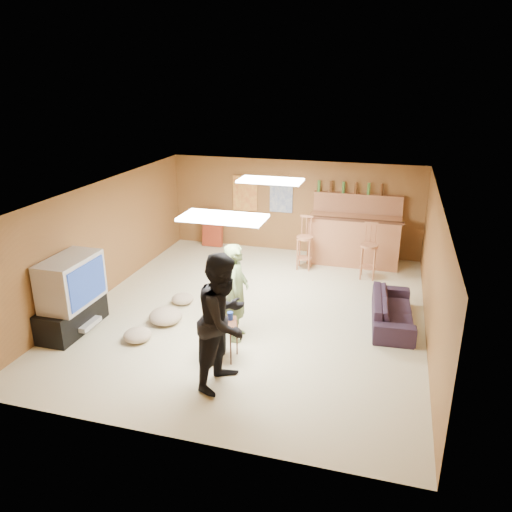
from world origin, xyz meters
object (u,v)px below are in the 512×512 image
(tv_body, at_px, (71,281))
(bar_counter, at_px, (354,241))
(tray_table, at_px, (221,340))
(person_black, at_px, (224,321))
(sofa, at_px, (393,310))
(person_olive, at_px, (237,292))

(tv_body, height_order, bar_counter, tv_body)
(bar_counter, height_order, tray_table, bar_counter)
(tv_body, xyz_separation_m, person_black, (2.89, -0.74, 0.06))
(tv_body, distance_m, sofa, 5.41)
(bar_counter, height_order, sofa, bar_counter)
(person_olive, height_order, tray_table, person_olive)
(sofa, bearing_deg, person_olive, 112.34)
(tv_body, distance_m, bar_counter, 6.09)
(bar_counter, relative_size, sofa, 1.17)
(person_black, xyz_separation_m, sofa, (2.20, 2.44, -0.71))
(sofa, bearing_deg, tray_table, 123.16)
(tray_table, bearing_deg, tv_body, 176.79)
(sofa, bearing_deg, person_black, 134.24)
(person_olive, bearing_deg, sofa, -71.19)
(person_black, bearing_deg, bar_counter, -1.95)
(tv_body, xyz_separation_m, person_olive, (2.66, 0.51, -0.09))
(bar_counter, xyz_separation_m, sofa, (0.94, -2.75, -0.30))
(person_olive, xyz_separation_m, person_black, (0.23, -1.25, 0.15))
(tv_body, height_order, sofa, tv_body)
(tv_body, distance_m, person_olive, 2.71)
(tv_body, bearing_deg, sofa, 18.45)
(person_olive, distance_m, tray_table, 0.83)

